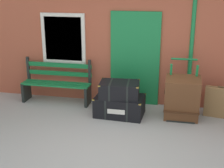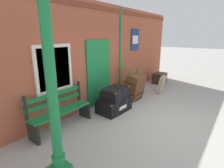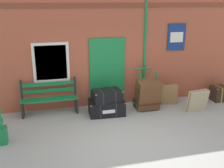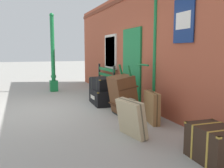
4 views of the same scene
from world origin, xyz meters
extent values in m
plane|color=#A3A099|center=(0.00, 0.00, 0.00)|extent=(60.00, 60.00, 0.00)
cube|color=#AD5138|center=(0.00, 2.60, 1.60)|extent=(10.40, 0.30, 3.20)
cube|color=brown|center=(0.00, 2.44, 3.02)|extent=(10.40, 0.03, 0.12)
cube|color=#197A3D|center=(0.07, 2.43, 1.05)|extent=(1.10, 0.05, 2.10)
cube|color=#0F4924|center=(0.07, 2.41, 1.05)|extent=(0.06, 0.02, 2.10)
cube|color=silver|center=(-1.59, 2.43, 1.45)|extent=(1.04, 0.06, 1.16)
cube|color=silver|center=(-1.59, 2.41, 1.45)|extent=(0.88, 0.02, 1.00)
cylinder|color=#197A3D|center=(1.27, 2.45, 1.60)|extent=(0.09, 0.09, 3.14)
cube|color=navy|center=(2.32, 2.43, 2.05)|extent=(0.60, 0.02, 0.84)
cube|color=white|center=(2.32, 2.41, 2.05)|extent=(0.44, 0.01, 0.32)
cube|color=#197A3D|center=(-2.88, 0.65, 0.20)|extent=(0.28, 0.28, 0.40)
cube|color=#197A3D|center=(-1.71, 1.96, 0.45)|extent=(1.60, 0.09, 0.04)
cube|color=#197A3D|center=(-1.71, 2.10, 0.45)|extent=(1.60, 0.09, 0.04)
cube|color=#197A3D|center=(-1.71, 2.24, 0.45)|extent=(1.60, 0.09, 0.04)
cube|color=#197A3D|center=(-1.71, 2.30, 0.65)|extent=(1.60, 0.05, 0.10)
cube|color=#197A3D|center=(-1.71, 2.30, 0.85)|extent=(1.60, 0.05, 0.10)
cube|color=black|center=(-2.47, 2.10, 0.23)|extent=(0.06, 0.40, 0.45)
cube|color=black|center=(-2.47, 2.30, 0.73)|extent=(0.06, 0.06, 0.56)
cube|color=black|center=(-0.95, 2.10, 0.23)|extent=(0.06, 0.40, 0.45)
cube|color=black|center=(-0.95, 2.30, 0.73)|extent=(0.06, 0.06, 0.56)
cube|color=black|center=(-0.14, 1.68, 0.21)|extent=(1.03, 0.69, 0.42)
cube|color=black|center=(-0.36, 1.69, 0.21)|extent=(0.07, 0.65, 0.43)
cube|color=black|center=(0.09, 1.67, 0.21)|extent=(0.07, 0.65, 0.43)
cube|color=#B79338|center=(-0.63, 1.40, 0.41)|extent=(0.05, 0.05, 0.02)
cube|color=#B79338|center=(0.33, 1.35, 0.41)|extent=(0.05, 0.05, 0.02)
cube|color=#B79338|center=(-0.60, 2.00, 0.41)|extent=(0.05, 0.05, 0.02)
cube|color=#B79338|center=(0.36, 1.95, 0.41)|extent=(0.05, 0.05, 0.02)
cube|color=silver|center=(-0.15, 1.34, 0.21)|extent=(0.36, 0.01, 0.10)
cube|color=black|center=(-0.14, 1.65, 0.58)|extent=(0.84, 0.60, 0.32)
cube|color=black|center=(-0.32, 1.63, 0.58)|extent=(0.08, 0.55, 0.33)
cube|color=black|center=(0.04, 1.66, 0.58)|extent=(0.08, 0.55, 0.33)
cube|color=#B79338|center=(-0.50, 1.37, 0.73)|extent=(0.05, 0.05, 0.02)
cube|color=#B79338|center=(0.26, 1.43, 0.73)|extent=(0.05, 0.05, 0.02)
cube|color=#B79338|center=(-0.53, 1.87, 0.73)|extent=(0.05, 0.05, 0.02)
cube|color=#B79338|center=(0.22, 1.93, 0.73)|extent=(0.05, 0.05, 0.02)
cube|color=black|center=(1.14, 1.68, 0.01)|extent=(0.56, 0.28, 0.03)
cube|color=#197A3D|center=(0.89, 1.88, 0.58)|extent=(0.04, 0.36, 1.17)
cube|color=#197A3D|center=(1.39, 1.88, 0.58)|extent=(0.04, 0.36, 1.17)
cylinder|color=#197A3D|center=(1.14, 2.20, 1.16)|extent=(0.54, 0.04, 0.04)
cylinder|color=black|center=(0.82, 1.94, 0.16)|extent=(0.04, 0.32, 0.32)
cylinder|color=#B79338|center=(0.82, 1.94, 0.16)|extent=(0.07, 0.06, 0.06)
cylinder|color=black|center=(1.46, 1.94, 0.16)|extent=(0.04, 0.32, 0.32)
cylinder|color=#B79338|center=(1.46, 1.94, 0.16)|extent=(0.07, 0.06, 0.06)
cube|color=brown|center=(1.14, 1.70, 0.47)|extent=(0.68, 0.58, 0.94)
cube|color=#432715|center=(1.14, 1.70, 0.28)|extent=(0.70, 0.46, 0.10)
cube|color=#432715|center=(1.14, 1.70, 0.67)|extent=(0.70, 0.46, 0.10)
cube|color=olive|center=(1.92, 2.01, 0.32)|extent=(0.65, 0.27, 0.64)
cylinder|color=brown|center=(1.92, 2.01, 0.66)|extent=(0.16, 0.06, 0.03)
cube|color=brown|center=(1.92, 2.01, 0.32)|extent=(0.64, 0.14, 0.65)
cube|color=tan|center=(2.54, 1.25, 0.32)|extent=(0.68, 0.37, 0.65)
cylinder|color=#71644C|center=(2.54, 1.27, 0.66)|extent=(0.16, 0.05, 0.03)
cube|color=brown|center=(2.54, 1.25, 0.32)|extent=(0.68, 0.24, 0.64)
cube|color=#332319|center=(3.82, 1.87, 0.24)|extent=(0.70, 0.52, 0.48)
cube|color=#B79338|center=(3.67, 1.87, 0.24)|extent=(0.06, 0.49, 0.49)
cube|color=#B79338|center=(3.49, 1.66, 0.47)|extent=(0.05, 0.05, 0.02)
cube|color=#B79338|center=(3.51, 2.10, 0.47)|extent=(0.05, 0.05, 0.02)
camera|label=1|loc=(0.96, -4.39, 2.74)|focal=50.55mm
camera|label=2|loc=(-4.12, -1.24, 2.24)|focal=28.22mm
camera|label=3|loc=(-1.77, -5.36, 3.17)|focal=43.22mm
camera|label=4|loc=(6.25, -0.53, 1.47)|focal=39.13mm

